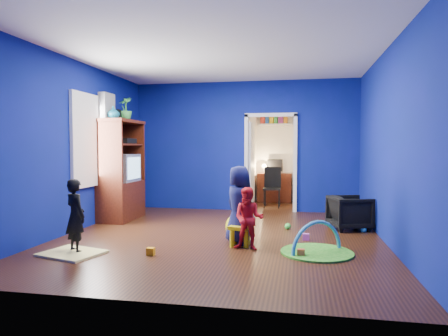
% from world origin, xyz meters
% --- Properties ---
extents(floor, '(5.00, 5.50, 0.01)m').
position_xyz_m(floor, '(0.00, 0.00, 0.00)').
color(floor, black).
rests_on(floor, ground).
extents(ceiling, '(5.00, 5.50, 0.01)m').
position_xyz_m(ceiling, '(0.00, 0.00, 2.90)').
color(ceiling, white).
rests_on(ceiling, wall_back).
extents(wall_back, '(5.00, 0.02, 2.90)m').
position_xyz_m(wall_back, '(0.00, 2.75, 1.45)').
color(wall_back, navy).
rests_on(wall_back, floor).
extents(wall_front, '(5.00, 0.02, 2.90)m').
position_xyz_m(wall_front, '(0.00, -2.75, 1.45)').
color(wall_front, navy).
rests_on(wall_front, floor).
extents(wall_left, '(0.02, 5.50, 2.90)m').
position_xyz_m(wall_left, '(-2.50, 0.00, 1.45)').
color(wall_left, navy).
rests_on(wall_left, floor).
extents(wall_right, '(0.02, 5.50, 2.90)m').
position_xyz_m(wall_right, '(2.50, 0.00, 1.45)').
color(wall_right, navy).
rests_on(wall_right, floor).
extents(alcove, '(1.00, 1.75, 2.50)m').
position_xyz_m(alcove, '(0.60, 3.62, 1.25)').
color(alcove, silver).
rests_on(alcove, floor).
extents(armchair, '(0.80, 0.79, 0.59)m').
position_xyz_m(armchair, '(2.10, 0.99, 0.29)').
color(armchair, black).
rests_on(armchair, floor).
extents(child_black, '(0.44, 0.40, 1.00)m').
position_xyz_m(child_black, '(-1.74, -1.28, 0.50)').
color(child_black, black).
rests_on(child_black, floor).
extents(child_navy, '(0.66, 0.66, 1.16)m').
position_xyz_m(child_navy, '(0.36, -0.37, 0.58)').
color(child_navy, '#0F1337').
rests_on(child_navy, floor).
extents(toddler_red, '(0.44, 0.36, 0.87)m').
position_xyz_m(toddler_red, '(0.55, -0.71, 0.44)').
color(toddler_red, red).
rests_on(toddler_red, floor).
extents(vase, '(0.27, 0.27, 0.24)m').
position_xyz_m(vase, '(-2.22, 0.86, 2.08)').
color(vase, '#0C4C60').
rests_on(vase, tv_armoire).
extents(potted_plant, '(0.32, 0.32, 0.47)m').
position_xyz_m(potted_plant, '(-2.22, 1.38, 2.20)').
color(potted_plant, '#31893A').
rests_on(potted_plant, tv_armoire).
extents(tv_armoire, '(0.58, 1.14, 1.96)m').
position_xyz_m(tv_armoire, '(-2.22, 1.16, 0.98)').
color(tv_armoire, '#3B0D09').
rests_on(tv_armoire, floor).
extents(crt_tv, '(0.46, 0.70, 0.54)m').
position_xyz_m(crt_tv, '(-2.18, 1.16, 1.02)').
color(crt_tv, silver).
rests_on(crt_tv, tv_armoire).
extents(yellow_blanket, '(0.88, 0.78, 0.03)m').
position_xyz_m(yellow_blanket, '(-1.74, -1.38, 0.01)').
color(yellow_blanket, '#F2E07A').
rests_on(yellow_blanket, floor).
extents(hopper_ball, '(0.40, 0.40, 0.40)m').
position_xyz_m(hopper_ball, '(0.31, -0.12, 0.20)').
color(hopper_ball, yellow).
rests_on(hopper_ball, floor).
extents(kid_chair, '(0.34, 0.34, 0.50)m').
position_xyz_m(kid_chair, '(0.40, -0.51, 0.25)').
color(kid_chair, yellow).
rests_on(kid_chair, floor).
extents(play_mat, '(0.97, 0.97, 0.03)m').
position_xyz_m(play_mat, '(1.47, -0.72, 0.01)').
color(play_mat, green).
rests_on(play_mat, floor).
extents(toy_arch, '(0.70, 0.59, 0.86)m').
position_xyz_m(toy_arch, '(1.47, -0.72, 0.02)').
color(toy_arch, '#3F8CD8').
rests_on(toy_arch, floor).
extents(window_left, '(0.03, 0.95, 1.55)m').
position_xyz_m(window_left, '(-2.48, 0.35, 1.55)').
color(window_left, white).
rests_on(window_left, wall_left).
extents(curtain, '(0.14, 0.42, 2.40)m').
position_xyz_m(curtain, '(-2.37, 0.90, 1.25)').
color(curtain, slate).
rests_on(curtain, floor).
extents(doorway, '(1.16, 0.10, 2.10)m').
position_xyz_m(doorway, '(0.60, 2.75, 1.05)').
color(doorway, white).
rests_on(doorway, floor).
extents(study_desk, '(0.88, 0.44, 0.75)m').
position_xyz_m(study_desk, '(0.60, 4.26, 0.38)').
color(study_desk, '#3D140A').
rests_on(study_desk, floor).
extents(desk_monitor, '(0.40, 0.05, 0.32)m').
position_xyz_m(desk_monitor, '(0.60, 4.38, 0.95)').
color(desk_monitor, black).
rests_on(desk_monitor, study_desk).
extents(desk_lamp, '(0.14, 0.14, 0.14)m').
position_xyz_m(desk_lamp, '(0.32, 4.32, 0.93)').
color(desk_lamp, '#FFD88C').
rests_on(desk_lamp, study_desk).
extents(folding_chair, '(0.40, 0.40, 0.92)m').
position_xyz_m(folding_chair, '(0.60, 3.30, 0.46)').
color(folding_chair, black).
rests_on(folding_chair, floor).
extents(book_shelf, '(0.88, 0.24, 0.04)m').
position_xyz_m(book_shelf, '(0.60, 4.37, 2.02)').
color(book_shelf, white).
rests_on(book_shelf, study_desk).
extents(toy_0, '(0.10, 0.08, 0.10)m').
position_xyz_m(toy_0, '(1.26, -0.93, 0.05)').
color(toy_0, '#F15C28').
rests_on(toy_0, floor).
extents(toy_1, '(0.11, 0.11, 0.11)m').
position_xyz_m(toy_1, '(2.30, 0.78, 0.06)').
color(toy_1, '#2382C7').
rests_on(toy_1, floor).
extents(toy_2, '(0.10, 0.08, 0.10)m').
position_xyz_m(toy_2, '(-0.69, -1.23, 0.05)').
color(toy_2, orange).
rests_on(toy_2, floor).
extents(toy_3, '(0.11, 0.11, 0.11)m').
position_xyz_m(toy_3, '(1.04, 0.80, 0.06)').
color(toy_3, green).
rests_on(toy_3, floor).
extents(toy_4, '(0.10, 0.08, 0.10)m').
position_xyz_m(toy_4, '(1.34, 0.03, 0.05)').
color(toy_4, '#D24EBD').
rests_on(toy_4, floor).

